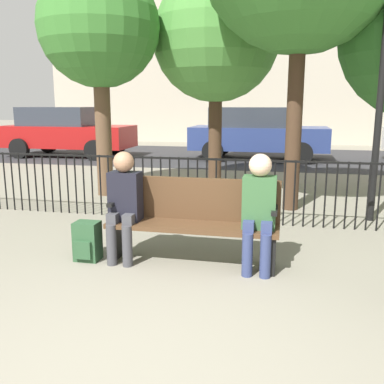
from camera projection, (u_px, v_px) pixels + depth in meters
The scene contains 11 objects.
park_bench at pixel (194, 218), 4.67m from camera, with size 1.85×0.45×0.92m.
seated_person_0 at pixel (124, 200), 4.66m from camera, with size 0.34×0.39×1.22m.
seated_person_1 at pixel (259, 206), 4.36m from camera, with size 0.34×0.39×1.23m.
backpack at pixel (87, 242), 4.75m from camera, with size 0.27×0.25×0.44m.
fence_railing at pixel (216, 185), 6.25m from camera, with size 9.01×0.03×0.95m.
tree_1 at pixel (99, 28), 7.65m from camera, with size 2.18×2.18×4.18m.
tree_3 at pixel (216, 39), 8.60m from camera, with size 2.56×2.56×4.30m.
street_surface at pixel (255, 157), 14.05m from camera, with size 24.00×6.00×0.01m.
parked_car_0 at pixel (66, 131), 14.17m from camera, with size 4.20×1.94×1.62m.
parked_car_1 at pixel (256, 133), 13.35m from camera, with size 4.20×1.94×1.62m.
building_facade at pixel (271, 7), 20.44m from camera, with size 20.00×6.00×12.53m.
Camera 1 is at (0.95, -2.12, 1.71)m, focal length 40.00 mm.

